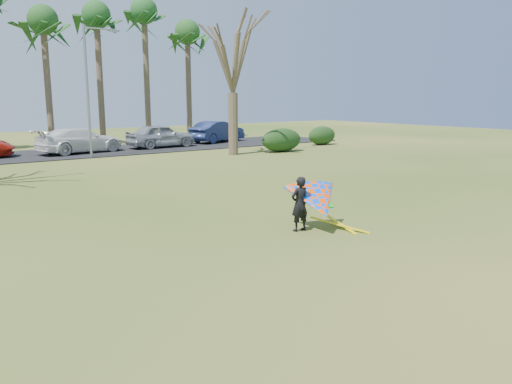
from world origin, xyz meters
TOP-DOWN VIEW (x-y plane):
  - ground at (0.00, 0.00)m, footprint 100.00×100.00m
  - parking_strip at (0.00, 25.00)m, footprint 46.00×7.00m
  - palm_6 at (2.00, 31.00)m, footprint 4.84×4.84m
  - palm_7 at (6.00, 31.00)m, footprint 4.84×4.84m
  - palm_8 at (10.00, 31.00)m, footprint 4.84×4.84m
  - palm_9 at (14.00, 31.00)m, footprint 4.84×4.84m
  - bare_tree_right at (10.00, 18.00)m, footprint 6.27×6.27m
  - streetlight at (2.16, 22.00)m, footprint 2.28×0.18m
  - hedge_near at (13.67, 17.50)m, footprint 3.22×1.46m
  - hedge_far at (19.44, 19.52)m, footprint 2.63×1.23m
  - car_3 at (2.14, 24.58)m, footprint 6.06×3.42m
  - car_4 at (8.07, 24.71)m, footprint 5.17×2.34m
  - car_5 at (13.77, 25.95)m, footprint 5.50×3.36m
  - kite_flyer at (1.34, 0.97)m, footprint 2.13×2.39m

SIDE VIEW (x-z plane):
  - ground at x=0.00m, z-range 0.00..0.00m
  - parking_strip at x=0.00m, z-range 0.00..0.06m
  - hedge_far at x=19.44m, z-range 0.00..1.46m
  - hedge_near at x=13.67m, z-range 0.00..1.61m
  - kite_flyer at x=1.34m, z-range -0.17..1.85m
  - car_3 at x=2.14m, z-range 0.06..1.72m
  - car_5 at x=13.77m, z-range 0.06..1.77m
  - car_4 at x=8.07m, z-range 0.06..1.78m
  - streetlight at x=2.16m, z-range 0.46..8.46m
  - bare_tree_right at x=10.00m, z-range 1.96..11.17m
  - palm_6 at x=2.00m, z-range 3.75..14.59m
  - palm_9 at x=14.00m, z-range 3.75..14.59m
  - palm_7 at x=6.00m, z-range 4.08..15.62m
  - palm_8 at x=10.00m, z-range 4.40..16.64m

